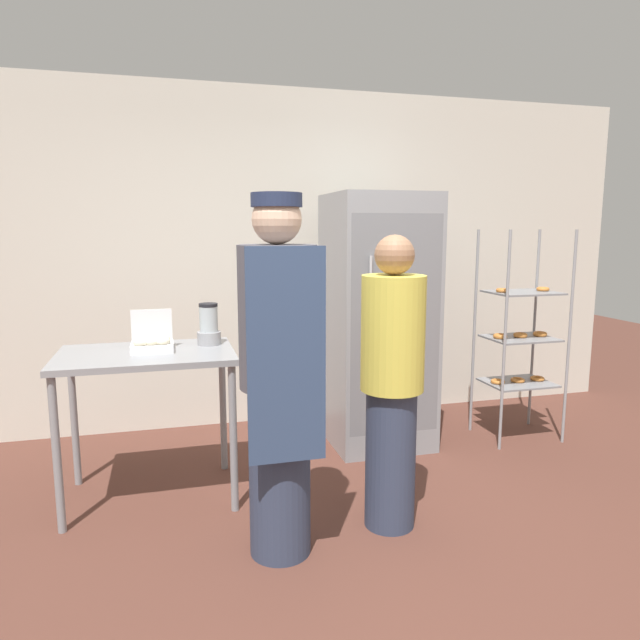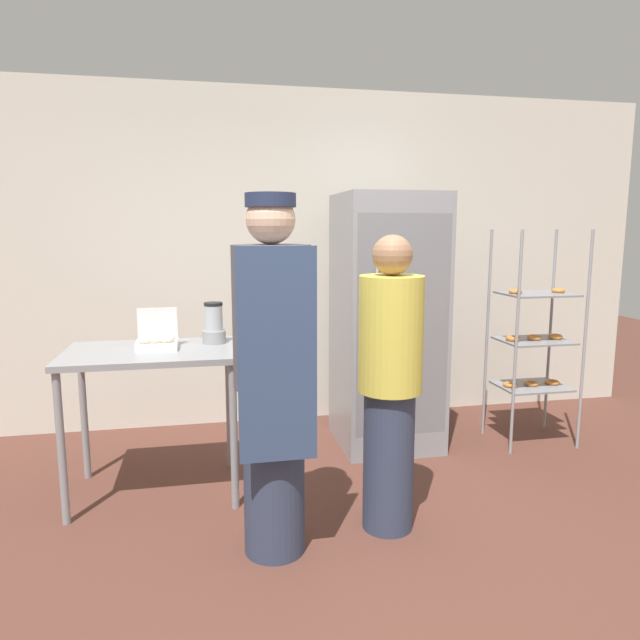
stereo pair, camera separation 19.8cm
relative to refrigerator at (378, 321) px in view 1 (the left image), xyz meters
The scene contains 9 objects.
ground_plane 2.04m from the refrigerator, 111.53° to the right, with size 14.00×14.00×0.00m, color brown.
back_wall 1.10m from the refrigerator, 131.21° to the left, with size 6.40×0.12×2.73m, color silver.
refrigerator is the anchor object (origin of this frame).
baking_rack 1.12m from the refrigerator, 10.20° to the right, with size 0.57×0.45×1.61m.
prep_counter 1.73m from the refrigerator, 162.28° to the right, with size 1.01×0.69×0.90m.
donut_box 1.69m from the refrigerator, 162.37° to the right, with size 0.24×0.20×0.24m.
blender_pitcher 1.33m from the refrigerator, 162.61° to the right, with size 0.15×0.15×0.26m.
person_baker 1.66m from the refrigerator, 127.34° to the right, with size 0.38×0.39×1.78m.
person_customer 1.27m from the refrigerator, 107.26° to the right, with size 0.34×0.34×1.59m.
Camera 1 is at (-0.84, -2.26, 1.61)m, focal length 32.00 mm.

